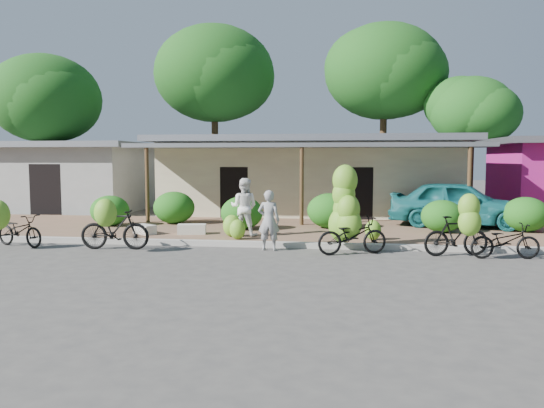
{
  "coord_description": "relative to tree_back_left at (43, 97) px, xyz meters",
  "views": [
    {
      "loc": [
        1.42,
        -12.26,
        2.43
      ],
      "look_at": [
        -0.48,
        1.91,
        1.2
      ],
      "focal_mm": 35.0,
      "sensor_mm": 36.0,
      "label": 1
    }
  ],
  "objects": [
    {
      "name": "shop_grey",
      "position": [
        2.69,
        -2.12,
        -3.92
      ],
      "size": [
        7.0,
        6.0,
        3.15
      ],
      "color": "#979792",
      "rests_on": "ground"
    },
    {
      "name": "sack_near",
      "position": [
        10.53,
        -9.74,
        -5.27
      ],
      "size": [
        0.91,
        0.56,
        0.3
      ],
      "primitive_type": "cube",
      "rotation": [
        0.0,
        0.0,
        0.2
      ],
      "color": "silver",
      "rests_on": "sidewalk"
    },
    {
      "name": "hedge_5",
      "position": [
        20.83,
        -7.84,
        -4.87
      ],
      "size": [
        1.41,
        1.27,
        1.1
      ],
      "primitive_type": "ellipsoid",
      "color": "#185A14",
      "rests_on": "sidewalk"
    },
    {
      "name": "bike_center",
      "position": [
        15.25,
        -11.66,
        -4.66
      ],
      "size": [
        1.94,
        1.46,
        2.27
      ],
      "rotation": [
        0.0,
        0.0,
        1.93
      ],
      "color": "black",
      "rests_on": "ground"
    },
    {
      "name": "sidewalk",
      "position": [
        13.69,
        -8.11,
        -5.48
      ],
      "size": [
        60.0,
        6.0,
        0.12
      ],
      "primitive_type": "cube",
      "color": "#855B47",
      "rests_on": "ground"
    },
    {
      "name": "hedge_0",
      "position": [
        7.16,
        -8.15,
        -4.9
      ],
      "size": [
        1.34,
        1.21,
        1.05
      ],
      "primitive_type": "ellipsoid",
      "color": "#185A14",
      "rests_on": "sidewalk"
    },
    {
      "name": "bike_far_right",
      "position": [
        19.02,
        -12.04,
        -5.1
      ],
      "size": [
        1.7,
        0.72,
        0.87
      ],
      "rotation": [
        0.0,
        0.0,
        1.66
      ],
      "color": "black",
      "rests_on": "ground"
    },
    {
      "name": "loose_banana_c",
      "position": [
        15.97,
        -10.22,
        -5.13
      ],
      "size": [
        0.46,
        0.39,
        0.57
      ],
      "primitive_type": "ellipsoid",
      "color": "#82C431",
      "rests_on": "sidewalk"
    },
    {
      "name": "bike_far_left",
      "position": [
        6.22,
        -12.08,
        -4.97
      ],
      "size": [
        1.81,
        1.45,
        1.35
      ],
      "rotation": [
        0.0,
        0.0,
        1.24
      ],
      "color": "black",
      "rests_on": "ground"
    },
    {
      "name": "bike_left",
      "position": [
        9.09,
        -12.14,
        -4.9
      ],
      "size": [
        1.89,
        1.23,
        1.42
      ],
      "rotation": [
        0.0,
        0.0,
        1.65
      ],
      "color": "black",
      "rests_on": "ground"
    },
    {
      "name": "tree_center_right",
      "position": [
        17.0,
        3.5,
        1.53
      ],
      "size": [
        6.26,
        6.23,
        9.46
      ],
      "color": "#513E20",
      "rests_on": "ground"
    },
    {
      "name": "loose_banana_b",
      "position": [
        12.13,
        -10.61,
        -5.13
      ],
      "size": [
        0.46,
        0.39,
        0.58
      ],
      "primitive_type": "ellipsoid",
      "color": "#82C431",
      "rests_on": "sidewalk"
    },
    {
      "name": "tree_near_right",
      "position": [
        21.0,
        1.5,
        -0.7
      ],
      "size": [
        4.21,
        4.01,
        6.41
      ],
      "color": "#513E20",
      "rests_on": "ground"
    },
    {
      "name": "ground",
      "position": [
        13.69,
        -13.11,
        -5.54
      ],
      "size": [
        100.0,
        100.0,
        0.0
      ],
      "primitive_type": "plane",
      "color": "#42403D",
      "rests_on": "ground"
    },
    {
      "name": "tree_back_left",
      "position": [
        0.0,
        0.0,
        0.0
      ],
      "size": [
        5.62,
        5.53,
        7.65
      ],
      "color": "#513E20",
      "rests_on": "ground"
    },
    {
      "name": "hedge_4",
      "position": [
        18.21,
        -8.32,
        -4.91
      ],
      "size": [
        1.31,
        1.18,
        1.02
      ],
      "primitive_type": "ellipsoid",
      "color": "#185A14",
      "rests_on": "sidewalk"
    },
    {
      "name": "hedge_3",
      "position": [
        14.68,
        -7.75,
        -4.84
      ],
      "size": [
        1.49,
        1.34,
        1.16
      ],
      "primitive_type": "ellipsoid",
      "color": "#185A14",
      "rests_on": "sidewalk"
    },
    {
      "name": "hedge_1",
      "position": [
        9.17,
        -7.27,
        -4.85
      ],
      "size": [
        1.47,
        1.32,
        1.14
      ],
      "primitive_type": "ellipsoid",
      "color": "#185A14",
      "rests_on": "sidewalk"
    },
    {
      "name": "tree_far_center",
      "position": [
        8.0,
        3.0,
        1.53
      ],
      "size": [
        6.46,
        6.44,
        9.54
      ],
      "color": "#513E20",
      "rests_on": "ground"
    },
    {
      "name": "shop_main",
      "position": [
        13.69,
        -2.18,
        -3.82
      ],
      "size": [
        13.0,
        8.5,
        3.35
      ],
      "color": "beige",
      "rests_on": "ground"
    },
    {
      "name": "sack_far",
      "position": [
        9.09,
        -9.9,
        -5.28
      ],
      "size": [
        0.83,
        0.75,
        0.28
      ],
      "primitive_type": "cube",
      "rotation": [
        0.0,
        0.0,
        -0.64
      ],
      "color": "silver",
      "rests_on": "sidewalk"
    },
    {
      "name": "bystander",
      "position": [
        12.19,
        -9.9,
        -4.55
      ],
      "size": [
        0.91,
        0.75,
        1.73
      ],
      "primitive_type": "imported",
      "rotation": [
        0.0,
        0.0,
        3.03
      ],
      "color": "white",
      "rests_on": "sidewalk"
    },
    {
      "name": "loose_banana_a",
      "position": [
        11.86,
        -10.11,
        -5.09
      ],
      "size": [
        0.52,
        0.44,
        0.65
      ],
      "primitive_type": "ellipsoid",
      "color": "#82C431",
      "rests_on": "sidewalk"
    },
    {
      "name": "teal_van",
      "position": [
        19.03,
        -6.78,
        -4.64
      ],
      "size": [
        4.88,
        2.81,
        1.56
      ],
      "primitive_type": "imported",
      "rotation": [
        0.0,
        0.0,
        1.35
      ],
      "color": "#176568",
      "rests_on": "sidewalk"
    },
    {
      "name": "vendor",
      "position": [
        13.18,
        -11.62,
        -4.74
      ],
      "size": [
        0.6,
        0.41,
        1.6
      ],
      "primitive_type": "imported",
      "rotation": [
        0.0,
        0.0,
        3.09
      ],
      "color": "gray",
      "rests_on": "ground"
    },
    {
      "name": "curb",
      "position": [
        13.69,
        -11.11,
        -5.46
      ],
      "size": [
        60.0,
        0.25,
        0.15
      ],
      "primitive_type": "cube",
      "color": "#A8A399",
      "rests_on": "ground"
    },
    {
      "name": "bike_right",
      "position": [
        17.97,
        -11.96,
        -4.87
      ],
      "size": [
        1.74,
        1.3,
        1.61
      ],
      "rotation": [
        0.0,
        0.0,
        1.83
      ],
      "color": "black",
      "rests_on": "ground"
    },
    {
      "name": "hedge_2",
      "position": [
        11.85,
        -8.46,
        -4.88
      ],
      "size": [
        1.38,
        1.24,
        1.08
      ],
      "primitive_type": "ellipsoid",
      "color": "#185A14",
      "rests_on": "sidewalk"
    }
  ]
}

